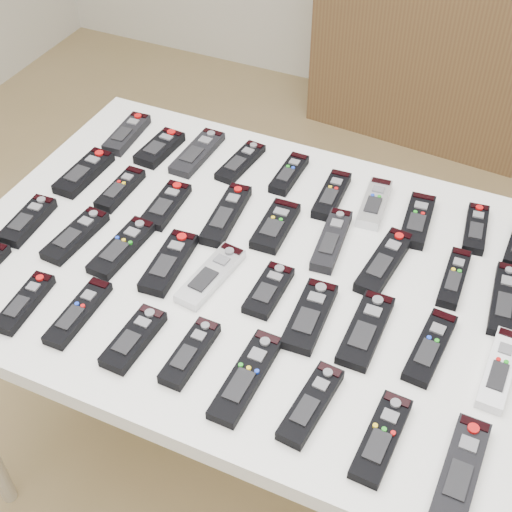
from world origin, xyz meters
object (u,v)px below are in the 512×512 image
at_px(remote_12, 166,205).
at_px(remote_35, 311,404).
at_px(remote_16, 384,262).
at_px(remote_21, 122,247).
at_px(table, 256,282).
at_px(remote_36, 381,438).
at_px(remote_11, 120,189).
at_px(remote_5, 332,195).
at_px(remote_17, 454,278).
at_px(remote_4, 289,174).
at_px(remote_14, 276,226).
at_px(remote_1, 160,148).
at_px(remote_3, 241,162).
at_px(remote_23, 211,276).
at_px(remote_20, 75,235).
at_px(remote_27, 430,347).
at_px(remote_30, 25,303).
at_px(remote_32, 134,339).
at_px(remote_13, 226,215).
at_px(remote_10, 84,173).
at_px(remote_19, 28,221).
at_px(remote_8, 476,229).
at_px(remote_2, 197,153).
at_px(remote_6, 374,203).
at_px(remote_31, 78,313).
at_px(remote_18, 504,299).
at_px(remote_28, 499,369).
at_px(remote_26, 366,330).
at_px(remote_37, 461,470).
at_px(remote_7, 417,220).
at_px(remote_34, 246,377).
at_px(remote_15, 332,240).
at_px(remote_24, 269,290).
at_px(remote_22, 169,262).
at_px(remote_25, 310,316).

relative_size(remote_12, remote_35, 0.91).
xyz_separation_m(remote_16, remote_21, (-0.52, -0.19, -0.00)).
height_order(table, remote_36, remote_36).
distance_m(remote_11, remote_21, 0.20).
xyz_separation_m(remote_11, remote_12, (0.12, -0.01, -0.00)).
distance_m(remote_5, remote_17, 0.35).
bearing_deg(remote_4, remote_14, -76.19).
relative_size(remote_1, remote_3, 0.89).
relative_size(remote_11, remote_23, 0.84).
distance_m(remote_20, remote_27, 0.77).
distance_m(remote_20, remote_30, 0.21).
bearing_deg(remote_27, remote_16, 132.62).
xyz_separation_m(remote_1, remote_17, (0.77, -0.15, -0.00)).
bearing_deg(remote_23, remote_32, -97.55).
relative_size(remote_5, remote_13, 0.83).
distance_m(remote_10, remote_21, 0.29).
height_order(remote_1, remote_23, remote_1).
bearing_deg(remote_19, remote_35, -17.93).
relative_size(remote_8, remote_27, 0.86).
bearing_deg(remote_19, remote_2, 56.89).
height_order(remote_6, remote_31, remote_6).
distance_m(remote_13, remote_18, 0.61).
relative_size(remote_20, remote_21, 0.95).
bearing_deg(remote_2, remote_32, -72.13).
xyz_separation_m(remote_14, remote_28, (0.52, -0.19, -0.00)).
height_order(remote_26, remote_37, remote_37).
distance_m(remote_5, remote_21, 0.49).
bearing_deg(remote_18, remote_3, 158.98).
xyz_separation_m(remote_7, remote_37, (0.22, -0.57, 0.00)).
height_order(remote_26, remote_34, same).
bearing_deg(remote_15, remote_26, -60.87).
relative_size(remote_2, remote_15, 1.00).
distance_m(remote_27, remote_30, 0.78).
distance_m(remote_12, remote_24, 0.35).
distance_m(remote_17, remote_31, 0.75).
distance_m(remote_27, remote_35, 0.26).
distance_m(remote_22, remote_32, 0.21).
bearing_deg(remote_8, remote_7, -173.80).
relative_size(remote_1, remote_21, 0.80).
height_order(remote_11, remote_21, remote_11).
height_order(remote_32, remote_37, same).
distance_m(remote_4, remote_10, 0.49).
bearing_deg(remote_3, remote_8, 4.91).
bearing_deg(remote_37, remote_13, 147.57).
relative_size(remote_34, remote_35, 1.20).
distance_m(remote_7, remote_27, 0.36).
xyz_separation_m(remote_6, remote_23, (-0.23, -0.36, -0.00)).
height_order(remote_6, remote_25, remote_6).
bearing_deg(remote_18, remote_2, 161.93).
bearing_deg(remote_24, remote_22, -175.96).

